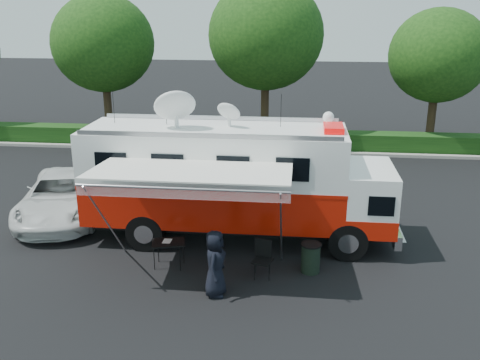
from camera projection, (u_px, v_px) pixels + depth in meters
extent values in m
plane|color=black|center=(238.00, 238.00, 17.96)|extent=(120.00, 120.00, 0.00)
cube|color=#9E998E|center=(338.00, 153.00, 27.91)|extent=(60.00, 0.35, 0.15)
cube|color=black|center=(337.00, 141.00, 28.62)|extent=(60.00, 1.20, 1.00)
cylinder|color=black|center=(108.00, 102.00, 30.49)|extent=(0.44, 0.44, 4.40)
ellipsoid|color=#14380F|center=(103.00, 43.00, 29.47)|extent=(5.63, 5.63, 5.35)
cylinder|color=black|center=(265.00, 101.00, 29.49)|extent=(0.44, 0.44, 4.80)
ellipsoid|color=#14380F|center=(266.00, 35.00, 28.38)|extent=(6.14, 6.14, 5.84)
cylinder|color=black|center=(432.00, 112.00, 28.67)|extent=(0.44, 0.44, 4.00)
ellipsoid|color=#14380F|center=(438.00, 55.00, 27.75)|extent=(5.12, 5.12, 4.86)
cube|color=silver|center=(86.00, 200.00, 21.47)|extent=(0.12, 5.50, 0.01)
cube|color=silver|center=(234.00, 206.00, 20.84)|extent=(0.12, 5.50, 0.01)
cube|color=silver|center=(391.00, 212.00, 20.22)|extent=(0.12, 5.50, 0.01)
cube|color=black|center=(238.00, 222.00, 17.77)|extent=(9.41, 1.53, 0.33)
cylinder|color=black|center=(348.00, 242.00, 16.27)|extent=(1.20, 0.35, 1.20)
cylinder|color=black|center=(342.00, 213.00, 18.54)|extent=(1.20, 0.35, 1.20)
cylinder|color=black|center=(145.00, 232.00, 16.93)|extent=(1.20, 0.35, 1.20)
cylinder|color=black|center=(164.00, 205.00, 19.21)|extent=(1.20, 0.35, 1.20)
cube|color=silver|center=(391.00, 227.00, 17.23)|extent=(0.22, 2.74, 0.44)
cube|color=white|center=(368.00, 195.00, 17.00)|extent=(1.53, 2.74, 1.86)
cube|color=red|center=(366.00, 215.00, 17.20)|extent=(1.55, 2.76, 0.60)
cube|color=black|center=(392.00, 186.00, 16.82)|extent=(0.13, 2.44, 0.77)
cube|color=red|center=(215.00, 198.00, 17.60)|extent=(8.31, 2.74, 1.31)
cube|color=red|center=(215.00, 179.00, 17.39)|extent=(8.33, 2.76, 0.11)
cube|color=white|center=(215.00, 154.00, 17.13)|extent=(8.31, 2.74, 1.53)
cube|color=white|center=(214.00, 130.00, 16.88)|extent=(8.31, 2.74, 0.09)
cube|color=#CC0505|center=(333.00, 128.00, 16.45)|extent=(0.60, 1.04, 0.18)
sphere|color=white|center=(328.00, 117.00, 17.46)|extent=(0.37, 0.37, 0.37)
ellipsoid|color=white|center=(175.00, 106.00, 16.61)|extent=(1.31, 1.31, 0.39)
ellipsoid|color=white|center=(229.00, 111.00, 16.87)|extent=(0.77, 0.77, 0.22)
cylinder|color=black|center=(114.00, 108.00, 17.48)|extent=(0.02, 0.02, 1.09)
cylinder|color=black|center=(166.00, 109.00, 17.29)|extent=(0.02, 0.02, 1.09)
cylinder|color=black|center=(281.00, 111.00, 16.90)|extent=(0.02, 0.02, 1.09)
cube|color=white|center=(191.00, 171.00, 14.54)|extent=(5.47, 2.62, 0.22)
cube|color=red|center=(181.00, 193.00, 13.38)|extent=(5.47, 0.04, 0.31)
cylinder|color=#B2B2B7|center=(181.00, 189.00, 13.32)|extent=(5.47, 0.07, 0.07)
cylinder|color=#B2B2B7|center=(107.00, 222.00, 15.23)|extent=(0.05, 2.81, 3.16)
cylinder|color=#B2B2B7|center=(281.00, 230.00, 14.71)|extent=(0.05, 2.81, 3.16)
imported|color=silver|center=(65.00, 216.00, 19.82)|extent=(3.84, 6.21, 1.60)
imported|color=black|center=(216.00, 294.00, 14.49)|extent=(0.64, 0.94, 1.86)
cube|color=black|center=(168.00, 243.00, 15.79)|extent=(1.07, 0.86, 0.04)
cylinder|color=black|center=(154.00, 257.00, 15.72)|extent=(0.02, 0.02, 0.78)
cylinder|color=black|center=(158.00, 250.00, 16.19)|extent=(0.02, 0.02, 0.78)
cylinder|color=black|center=(180.00, 259.00, 15.64)|extent=(0.02, 0.02, 0.78)
cylinder|color=black|center=(184.00, 252.00, 16.10)|extent=(0.02, 0.02, 0.78)
cube|color=silver|center=(167.00, 241.00, 15.84)|extent=(0.25, 0.33, 0.01)
cube|color=black|center=(262.00, 261.00, 15.24)|extent=(0.64, 0.64, 0.05)
cube|color=black|center=(263.00, 248.00, 15.39)|extent=(0.50, 0.19, 0.57)
cylinder|color=black|center=(255.00, 272.00, 15.15)|extent=(0.02, 0.02, 0.51)
cylinder|color=black|center=(256.00, 265.00, 15.54)|extent=(0.02, 0.02, 0.51)
cylinder|color=black|center=(269.00, 273.00, 15.11)|extent=(0.02, 0.02, 0.51)
cylinder|color=black|center=(270.00, 266.00, 15.49)|extent=(0.02, 0.02, 0.51)
cylinder|color=black|center=(311.00, 258.00, 15.59)|extent=(0.55, 0.55, 0.85)
cylinder|color=black|center=(311.00, 245.00, 15.45)|extent=(0.60, 0.60, 0.04)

